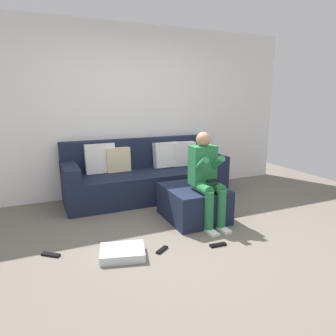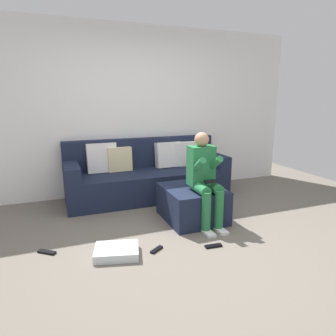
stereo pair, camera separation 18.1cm
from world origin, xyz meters
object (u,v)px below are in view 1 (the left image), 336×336
remote_under_side_table (51,255)px  couch_sectional (146,176)px  remote_by_storage_bin (162,250)px  person_seated (206,175)px  remote_near_ottoman (218,245)px  ottoman (193,203)px  storage_bin (122,253)px

remote_under_side_table → couch_sectional: bearing=81.4°
couch_sectional → remote_by_storage_bin: 1.81m
person_seated → remote_near_ottoman: 0.86m
couch_sectional → remote_by_storage_bin: size_ratio=14.71×
remote_under_side_table → person_seated: bearing=41.4°
remote_near_ottoman → remote_under_side_table: same height
person_seated → remote_near_ottoman: bearing=-107.5°
couch_sectional → remote_under_side_table: bearing=-137.3°
remote_by_storage_bin → ottoman: bearing=7.5°
ottoman → remote_near_ottoman: size_ratio=4.34×
ottoman → remote_under_side_table: size_ratio=4.15×
person_seated → remote_under_side_table: size_ratio=5.89×
ottoman → remote_by_storage_bin: 0.97m
person_seated → remote_near_ottoman: size_ratio=6.16×
remote_near_ottoman → storage_bin: bearing=173.5°
storage_bin → remote_under_side_table: storage_bin is taller
person_seated → storage_bin: bearing=-161.6°
couch_sectional → remote_near_ottoman: (0.15, -1.86, -0.32)m
ottoman → remote_near_ottoman: (-0.12, -0.77, -0.20)m
ottoman → storage_bin: ottoman is taller
remote_near_ottoman → remote_under_side_table: 1.71m
person_seated → couch_sectional: bearing=104.3°
person_seated → storage_bin: 1.36m
couch_sectional → ottoman: couch_sectional is taller
storage_bin → remote_by_storage_bin: size_ratio=2.57×
remote_by_storage_bin → remote_near_ottoman: bearing=-48.0°
remote_by_storage_bin → remote_under_side_table: (-1.05, 0.35, 0.00)m
ottoman → storage_bin: bearing=-152.1°
ottoman → couch_sectional: bearing=103.7°
couch_sectional → remote_under_side_table: couch_sectional is taller
storage_bin → remote_by_storage_bin: (0.40, -0.05, -0.03)m
ottoman → storage_bin: 1.26m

